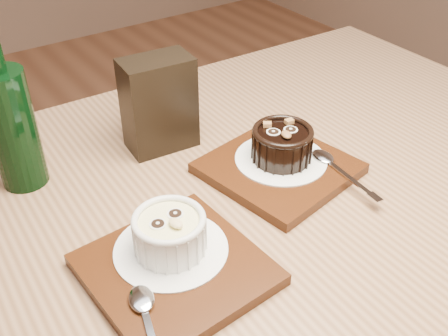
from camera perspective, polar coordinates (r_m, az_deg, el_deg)
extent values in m
cube|color=brown|center=(0.68, 0.76, -6.31)|extent=(1.22, 0.83, 0.04)
cylinder|color=brown|center=(1.41, 11.32, -1.36)|extent=(0.06, 0.06, 0.71)
cube|color=#431E0B|center=(0.59, -5.29, -10.95)|extent=(0.19, 0.19, 0.01)
cylinder|color=white|center=(0.60, -5.79, -8.77)|extent=(0.13, 0.13, 0.00)
cylinder|color=white|center=(0.59, -5.91, -7.28)|extent=(0.08, 0.08, 0.04)
cylinder|color=#F0E892|center=(0.58, -6.03, -5.86)|extent=(0.07, 0.07, 0.00)
torus|color=white|center=(0.57, -6.05, -5.60)|extent=(0.08, 0.08, 0.01)
cylinder|color=black|center=(0.57, -7.22, -6.01)|extent=(0.02, 0.02, 0.00)
cylinder|color=black|center=(0.58, -5.33, -4.92)|extent=(0.02, 0.02, 0.00)
ellipsoid|color=#E8C988|center=(0.56, -5.28, -6.00)|extent=(0.02, 0.02, 0.01)
cube|color=#431E0B|center=(0.74, 5.94, -0.01)|extent=(0.21, 0.21, 0.01)
cylinder|color=white|center=(0.74, 6.21, 0.99)|extent=(0.13, 0.13, 0.00)
cylinder|color=black|center=(0.73, 6.32, 2.41)|extent=(0.08, 0.08, 0.04)
cylinder|color=black|center=(0.72, 6.42, 3.74)|extent=(0.07, 0.07, 0.00)
torus|color=black|center=(0.72, 6.44, 3.98)|extent=(0.08, 0.08, 0.01)
cylinder|color=black|center=(0.72, 5.40, 3.97)|extent=(0.02, 0.02, 0.00)
cylinder|color=black|center=(0.73, 7.28, 4.22)|extent=(0.02, 0.02, 0.00)
ellipsoid|color=brown|center=(0.71, 6.80, 3.63)|extent=(0.02, 0.02, 0.01)
cube|color=brown|center=(0.73, 4.73, 4.75)|extent=(0.01, 0.01, 0.01)
cube|color=brown|center=(0.74, 7.12, 5.05)|extent=(0.01, 0.01, 0.01)
cube|color=black|center=(0.77, -7.10, 6.92)|extent=(0.10, 0.07, 0.14)
cylinder|color=black|center=(0.73, -21.99, 3.86)|extent=(0.06, 0.06, 0.16)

